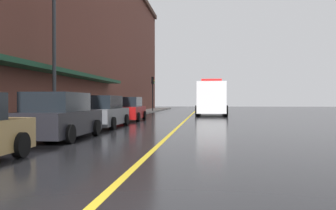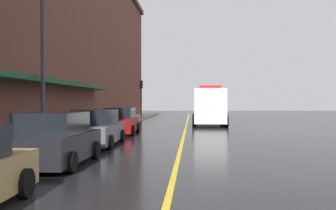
% 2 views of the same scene
% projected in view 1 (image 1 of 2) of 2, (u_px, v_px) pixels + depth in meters
% --- Properties ---
extents(ground_plane, '(112.00, 112.00, 0.00)m').
position_uv_depth(ground_plane, '(188.00, 118.00, 28.90)').
color(ground_plane, black).
extents(sidewalk_left, '(2.40, 70.00, 0.15)m').
position_uv_depth(sidewalk_left, '(115.00, 117.00, 29.59)').
color(sidewalk_left, '#ADA8A0').
rests_on(sidewalk_left, ground).
extents(lane_center_stripe, '(0.16, 70.00, 0.01)m').
position_uv_depth(lane_center_stripe, '(188.00, 118.00, 28.90)').
color(lane_center_stripe, gold).
rests_on(lane_center_stripe, ground).
extents(brick_building_left, '(10.97, 64.00, 16.09)m').
position_uv_depth(brick_building_left, '(40.00, 21.00, 29.16)').
color(brick_building_left, brown).
rests_on(brick_building_left, ground).
extents(parked_car_1, '(2.14, 4.53, 1.73)m').
position_uv_depth(parked_car_1, '(59.00, 117.00, 12.99)').
color(parked_car_1, black).
rests_on(parked_car_1, ground).
extents(parked_car_2, '(2.14, 4.88, 1.69)m').
position_uv_depth(parked_car_2, '(102.00, 113.00, 18.54)').
color(parked_car_2, '#595B60').
rests_on(parked_car_2, ground).
extents(parked_car_3, '(2.19, 4.78, 1.68)m').
position_uv_depth(parked_car_3, '(128.00, 110.00, 24.96)').
color(parked_car_3, maroon).
rests_on(parked_car_3, ground).
extents(box_truck, '(3.00, 8.55, 3.35)m').
position_uv_depth(box_truck, '(212.00, 99.00, 34.05)').
color(box_truck, silver).
rests_on(box_truck, ground).
extents(parking_meter_1, '(0.14, 0.18, 1.33)m').
position_uv_depth(parking_meter_1, '(2.00, 112.00, 11.80)').
color(parking_meter_1, '#4C4C51').
rests_on(parking_meter_1, sidewalk_left).
extents(street_lamp_left, '(0.44, 0.44, 6.94)m').
position_uv_depth(street_lamp_left, '(54.00, 40.00, 17.19)').
color(street_lamp_left, '#33383D').
rests_on(street_lamp_left, sidewalk_left).
extents(traffic_light_near, '(0.38, 0.36, 4.30)m').
position_uv_depth(traffic_light_near, '(153.00, 87.00, 44.36)').
color(traffic_light_near, '#232326').
rests_on(traffic_light_near, sidewalk_left).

